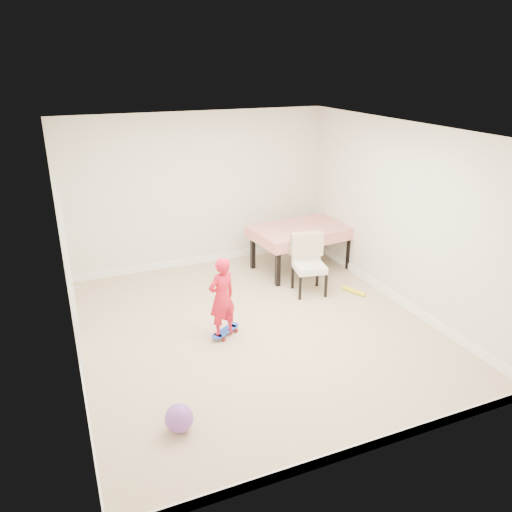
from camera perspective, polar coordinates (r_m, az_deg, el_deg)
name	(u,v)px	position (r m, az deg, el deg)	size (l,w,h in m)	color
ground	(255,328)	(6.77, -0.13, -8.20)	(5.00, 5.00, 0.00)	tan
ceiling	(255,132)	(5.92, -0.15, 14.00)	(4.50, 5.00, 0.04)	white
wall_back	(198,191)	(8.47, -6.64, 7.37)	(4.50, 0.04, 2.60)	silver
wall_front	(371,329)	(4.24, 12.97, -8.13)	(4.50, 0.04, 2.60)	silver
wall_left	(66,263)	(5.80, -20.93, -0.73)	(0.04, 5.00, 2.60)	silver
wall_right	(401,216)	(7.33, 16.23, 4.38)	(0.04, 5.00, 2.60)	silver
door	(68,276)	(6.18, -20.68, -2.10)	(0.10, 0.94, 2.11)	white
baseboard_back	(201,260)	(8.86, -6.32, -0.41)	(4.50, 0.02, 0.12)	white
baseboard_front	(360,449)	(4.96, 11.77, -20.74)	(4.50, 0.02, 0.12)	white
baseboard_left	(80,360)	(6.35, -19.52, -11.15)	(0.02, 5.00, 0.12)	white
baseboard_right	(393,295)	(7.78, 15.34, -4.36)	(0.02, 5.00, 0.12)	white
dining_table	(301,248)	(8.49, 5.16, 0.93)	(1.61, 1.01, 0.75)	#B20917
dining_chair	(310,265)	(7.59, 6.14, -1.05)	(0.50, 0.58, 0.91)	silver
skateboard	(225,333)	(6.60, -3.51, -8.73)	(0.49, 0.18, 0.07)	blue
child	(222,300)	(6.32, -3.91, -5.02)	(0.39, 0.26, 1.07)	red
balloon	(179,418)	(5.11, -8.79, -17.85)	(0.28, 0.28, 0.28)	purple
foam_toy	(354,291)	(7.85, 11.12, -3.96)	(0.06, 0.06, 0.40)	yellow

